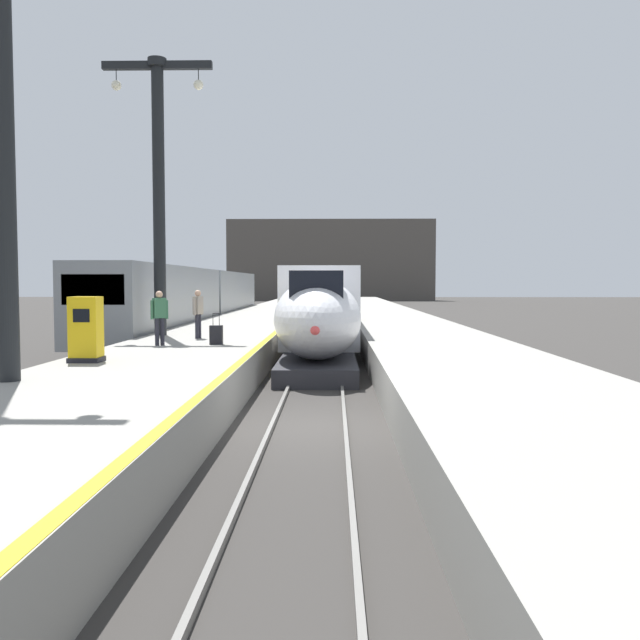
# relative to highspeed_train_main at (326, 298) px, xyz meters

# --- Properties ---
(ground_plane) EXTENTS (260.00, 260.00, 0.00)m
(ground_plane) POSITION_rel_highspeed_train_main_xyz_m (0.00, -32.02, -1.96)
(ground_plane) COLOR #33302D
(platform_left) EXTENTS (4.80, 110.00, 1.05)m
(platform_left) POSITION_rel_highspeed_train_main_xyz_m (-4.05, -7.27, -1.44)
(platform_left) COLOR gray
(platform_left) RESTS_ON ground
(platform_right) EXTENTS (4.80, 110.00, 1.05)m
(platform_right) POSITION_rel_highspeed_train_main_xyz_m (4.05, -7.27, -1.44)
(platform_right) COLOR gray
(platform_right) RESTS_ON ground
(platform_left_safety_stripe) EXTENTS (0.20, 107.80, 0.01)m
(platform_left_safety_stripe) POSITION_rel_highspeed_train_main_xyz_m (-1.77, -7.27, -0.91)
(platform_left_safety_stripe) COLOR yellow
(platform_left_safety_stripe) RESTS_ON platform_left
(rail_main_left) EXTENTS (0.08, 110.00, 0.12)m
(rail_main_left) POSITION_rel_highspeed_train_main_xyz_m (-0.75, -4.52, -1.90)
(rail_main_left) COLOR slate
(rail_main_left) RESTS_ON ground
(rail_main_right) EXTENTS (0.08, 110.00, 0.12)m
(rail_main_right) POSITION_rel_highspeed_train_main_xyz_m (0.75, -4.52, -1.90)
(rail_main_right) COLOR slate
(rail_main_right) RESTS_ON ground
(rail_secondary_left) EXTENTS (0.08, 110.00, 0.12)m
(rail_secondary_left) POSITION_rel_highspeed_train_main_xyz_m (-8.85, -4.52, -1.90)
(rail_secondary_left) COLOR slate
(rail_secondary_left) RESTS_ON ground
(rail_secondary_right) EXTENTS (0.08, 110.00, 0.12)m
(rail_secondary_right) POSITION_rel_highspeed_train_main_xyz_m (-7.35, -4.52, -1.90)
(rail_secondary_right) COLOR slate
(rail_secondary_right) RESTS_ON ground
(highspeed_train_main) EXTENTS (2.92, 56.22, 3.60)m
(highspeed_train_main) POSITION_rel_highspeed_train_main_xyz_m (0.00, 0.00, 0.00)
(highspeed_train_main) COLOR silver
(highspeed_train_main) RESTS_ON ground
(regional_train_adjacent) EXTENTS (2.85, 36.60, 3.80)m
(regional_train_adjacent) POSITION_rel_highspeed_train_main_xyz_m (-8.10, -3.93, 0.17)
(regional_train_adjacent) COLOR gray
(regional_train_adjacent) RESTS_ON ground
(station_column_near) EXTENTS (4.00, 0.68, 8.89)m
(station_column_near) POSITION_rel_highspeed_train_main_xyz_m (-5.90, -32.78, 4.46)
(station_column_near) COLOR black
(station_column_near) RESTS_ON platform_left
(station_column_mid) EXTENTS (4.00, 0.68, 10.06)m
(station_column_mid) POSITION_rel_highspeed_train_main_xyz_m (-5.90, -21.23, 5.08)
(station_column_mid) COLOR black
(station_column_mid) RESTS_ON platform_left
(passenger_near_edge) EXTENTS (0.48, 0.40, 1.69)m
(passenger_near_edge) POSITION_rel_highspeed_train_main_xyz_m (-4.88, -25.26, 0.08)
(passenger_near_edge) COLOR #23232D
(passenger_near_edge) RESTS_ON platform_left
(passenger_mid_platform) EXTENTS (0.32, 0.55, 1.69)m
(passenger_mid_platform) POSITION_rel_highspeed_train_main_xyz_m (-4.22, -22.62, 0.08)
(passenger_mid_platform) COLOR #23232D
(passenger_mid_platform) RESTS_ON platform_left
(rolling_suitcase) EXTENTS (0.40, 0.22, 0.98)m
(rolling_suitcase) POSITION_rel_highspeed_train_main_xyz_m (-3.18, -24.88, -0.61)
(rolling_suitcase) COLOR black
(rolling_suitcase) RESTS_ON platform_left
(ticket_machine_yellow) EXTENTS (0.76, 0.62, 1.60)m
(ticket_machine_yellow) POSITION_rel_highspeed_train_main_xyz_m (-5.55, -29.58, -0.17)
(ticket_machine_yellow) COLOR yellow
(ticket_machine_yellow) RESTS_ON platform_left
(terminus_back_wall) EXTENTS (36.00, 2.00, 14.00)m
(terminus_back_wall) POSITION_rel_highspeed_train_main_xyz_m (0.00, 69.98, 5.04)
(terminus_back_wall) COLOR #4C4742
(terminus_back_wall) RESTS_ON ground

